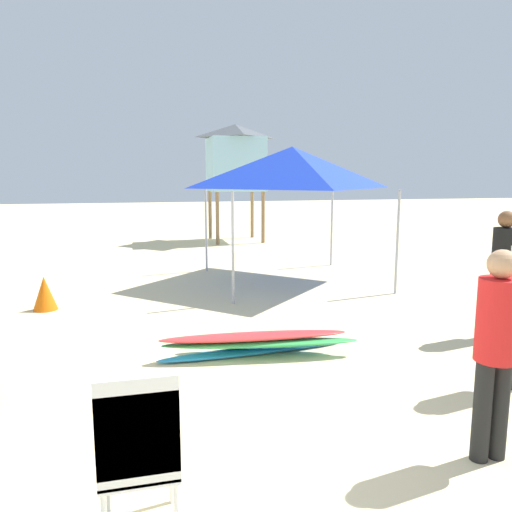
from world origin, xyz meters
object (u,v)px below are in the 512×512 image
at_px(stacked_plastic_chairs, 138,442).
at_px(lifeguard_near_center, 496,342).
at_px(traffic_cone_near, 45,293).
at_px(surfboard_pile, 256,343).
at_px(lifeguard_near_right, 503,265).
at_px(lifeguard_tower, 235,158).
at_px(popup_canopy, 292,168).

xyz_separation_m(stacked_plastic_chairs, lifeguard_near_center, (2.70, 0.24, 0.32)).
bearing_deg(stacked_plastic_chairs, traffic_cone_near, 104.03).
bearing_deg(stacked_plastic_chairs, surfboard_pile, 63.21).
distance_m(surfboard_pile, lifeguard_near_right, 3.61).
distance_m(stacked_plastic_chairs, lifeguard_tower, 14.60).
relative_size(stacked_plastic_chairs, lifeguard_tower, 0.28).
relative_size(surfboard_pile, lifeguard_tower, 0.63).
bearing_deg(traffic_cone_near, surfboard_pile, -45.49).
relative_size(lifeguard_tower, traffic_cone_near, 6.93).
height_order(surfboard_pile, lifeguard_near_right, lifeguard_near_right).
height_order(lifeguard_near_right, traffic_cone_near, lifeguard_near_right).
bearing_deg(stacked_plastic_chairs, popup_canopy, 65.09).
height_order(lifeguard_near_center, lifeguard_tower, lifeguard_tower).
height_order(lifeguard_near_right, lifeguard_tower, lifeguard_tower).
bearing_deg(lifeguard_tower, popup_canopy, -91.92).
xyz_separation_m(surfboard_pile, lifeguard_near_right, (3.50, -0.08, 0.86)).
relative_size(stacked_plastic_chairs, lifeguard_near_right, 0.63).
xyz_separation_m(lifeguard_tower, traffic_cone_near, (-4.99, -8.12, -2.58)).
xyz_separation_m(stacked_plastic_chairs, lifeguard_near_right, (4.96, 2.81, 0.38)).
distance_m(surfboard_pile, traffic_cone_near, 4.18).
xyz_separation_m(stacked_plastic_chairs, popup_canopy, (3.29, 7.09, 1.77)).
bearing_deg(lifeguard_tower, surfboard_pile, -100.52).
relative_size(lifeguard_near_center, lifeguard_tower, 0.43).
distance_m(lifeguard_near_center, traffic_cone_near, 7.05).
distance_m(surfboard_pile, lifeguard_near_center, 3.04).
relative_size(popup_canopy, traffic_cone_near, 5.63).
distance_m(popup_canopy, lifeguard_tower, 6.92).
relative_size(lifeguard_near_right, popup_canopy, 0.55).
distance_m(stacked_plastic_chairs, surfboard_pile, 3.28).
bearing_deg(lifeguard_near_right, traffic_cone_near, 154.52).
xyz_separation_m(lifeguard_near_center, lifeguard_near_right, (2.26, 2.58, 0.05)).
height_order(lifeguard_near_center, lifeguard_near_right, lifeguard_near_right).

